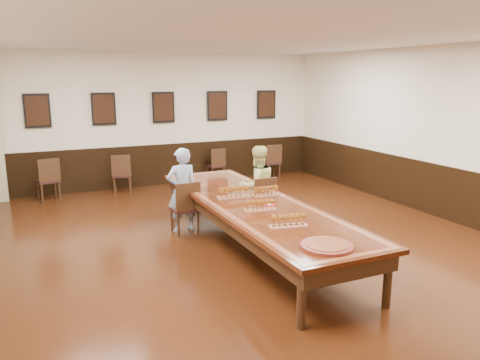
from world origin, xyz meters
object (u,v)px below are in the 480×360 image
chair_man (184,207)px  chair_woman (260,202)px  spare_chair_d (271,161)px  person_man (182,190)px  carved_platter (327,246)px  conference_table (254,211)px  spare_chair_a (48,179)px  person_woman (257,186)px  spare_chair_c (215,164)px  spare_chair_b (122,173)px

chair_man → chair_woman: bearing=167.4°
spare_chair_d → chair_woman: bearing=63.8°
person_man → carved_platter: person_man is taller
conference_table → spare_chair_d: bearing=58.8°
spare_chair_a → carved_platter: 7.07m
chair_man → person_woman: bearing=171.5°
conference_table → spare_chair_a: bearing=121.3°
spare_chair_c → chair_man: bearing=57.0°
spare_chair_b → person_woman: 3.89m
conference_table → spare_chair_b: bearing=104.2°
chair_man → carved_platter: 3.33m
person_man → conference_table: 1.48m
person_man → person_woman: 1.34m
carved_platter → spare_chair_b: bearing=98.9°
chair_man → conference_table: bearing=119.2°
spare_chair_d → chair_man: bearing=48.6°
chair_man → spare_chair_c: bearing=-121.1°
chair_man → carved_platter: bearing=98.5°
spare_chair_a → person_man: (2.00, -3.20, 0.26)m
chair_woman → person_man: 1.39m
chair_woman → spare_chair_b: 3.97m
spare_chair_c → person_man: (-2.00, -3.51, 0.31)m
chair_man → conference_table: chair_man is taller
spare_chair_c → person_man: size_ratio=0.58×
spare_chair_b → carved_platter: (1.03, -6.59, 0.32)m
person_man → conference_table: size_ratio=0.29×
spare_chair_b → carved_platter: bearing=112.5°
chair_woman → person_man: person_man is taller
spare_chair_a → person_man: bearing=110.9°
person_woman → carved_platter: (-0.70, -3.12, 0.05)m
conference_table → chair_woman: bearing=58.0°
spare_chair_b → person_man: bearing=110.9°
chair_woman → carved_platter: (-0.70, -3.02, 0.31)m
spare_chair_d → person_woman: (-2.13, -3.43, 0.27)m
chair_woman → spare_chair_b: size_ratio=1.02×
spare_chair_b → spare_chair_a: bearing=14.6°
spare_chair_d → conference_table: spare_chair_d is taller
chair_woman → carved_platter: size_ratio=1.50×
conference_table → carved_platter: size_ratio=8.11×
spare_chair_c → person_woman: (-0.68, -3.75, 0.30)m
chair_man → conference_table: (0.72, -1.19, 0.15)m
person_man → carved_platter: size_ratio=2.37×
chair_woman → person_woman: bearing=-90.0°
chair_man → chair_woman: chair_woman is taller
spare_chair_b → person_woman: bearing=130.0°
spare_chair_a → spare_chair_c: (4.00, 0.31, -0.04)m
spare_chair_b → carved_platter: 6.68m
chair_man → carved_platter: (0.61, -3.26, 0.31)m
conference_table → carved_platter: bearing=-93.0°
chair_woman → conference_table: size_ratio=0.18×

